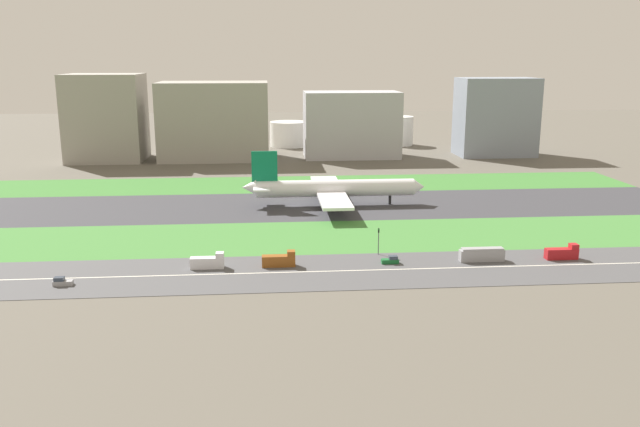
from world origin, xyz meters
The scene contains 21 objects.
ground_plane centered at (0.00, 0.00, 0.00)m, with size 800.00×800.00×0.00m, color #5B564C.
runway centered at (0.00, 0.00, 0.05)m, with size 280.00×46.00×0.10m, color #38383D.
grass_median_north centered at (0.00, 41.00, 0.05)m, with size 280.00×36.00×0.10m, color #3D7A33.
grass_median_south centered at (0.00, -41.00, 0.05)m, with size 280.00×36.00×0.10m, color #427F38.
highway centered at (0.00, -73.00, 0.05)m, with size 280.00×28.00×0.10m, color #4C4C4F.
highway_centerline centered at (0.00, -73.00, 0.11)m, with size 266.00×0.50×0.01m, color silver.
airliner centered at (12.69, 0.00, 6.23)m, with size 65.00×56.00×19.70m.
bus_0 centered at (45.24, -68.00, 1.82)m, with size 11.60×2.50×3.50m.
truck_0 centered at (66.90, -68.00, 1.67)m, with size 8.40×2.50×4.00m.
truck_1 centered at (-7.14, -68.00, 1.67)m, with size 8.40×2.50×4.00m.
truck_2 centered at (-25.02, -68.00, 1.67)m, with size 8.40×2.50×4.00m.
car_1 centered at (-57.86, -78.00, 0.92)m, with size 4.40×1.80×2.00m.
car_2 centered at (21.36, -68.00, 0.92)m, with size 4.40×1.80×2.00m.
traffic_light centered at (19.47, -60.01, 4.29)m, with size 0.36×0.50×7.20m.
terminal_building centered at (-90.00, 114.00, 21.60)m, with size 36.98×32.68×43.20m, color #9E998E.
hangar_building centered at (-36.04, 114.00, 19.55)m, with size 54.95×33.90×39.11m, color #9E998E.
office_tower centered at (34.84, 114.00, 16.97)m, with size 49.14×25.85×33.94m, color #B2B2B7.
cargo_warehouse centered at (111.85, 114.00, 20.37)m, with size 39.95×24.37×40.73m, color gray.
fuel_tank_west centered at (3.72, 159.00, 7.19)m, with size 22.01×22.01×14.39m, color silver.
fuel_tank_centre centered at (33.91, 159.00, 7.39)m, with size 23.59×23.59×14.79m, color silver.
fuel_tank_east centered at (69.05, 159.00, 8.50)m, with size 17.32×17.32×17.01m, color silver.
Camera 1 is at (-10.18, -226.61, 52.01)m, focal length 36.83 mm.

